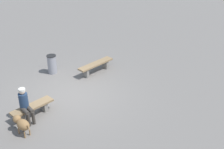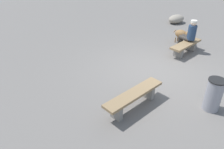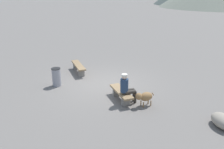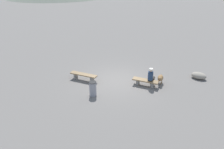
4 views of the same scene
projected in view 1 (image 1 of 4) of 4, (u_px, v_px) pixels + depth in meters
ground at (73, 96)px, 12.35m from camera, size 210.00×210.00×0.06m
bench_left at (96, 66)px, 13.97m from camera, size 1.90×0.77×0.47m
bench_right at (32, 108)px, 10.96m from camera, size 1.66×0.75×0.43m
seated_person at (25, 103)px, 10.51m from camera, size 0.46×0.66×1.27m
dog at (22, 123)px, 10.00m from camera, size 0.44×0.83×0.61m
trash_bin at (52, 64)px, 13.88m from camera, size 0.43×0.43×0.88m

